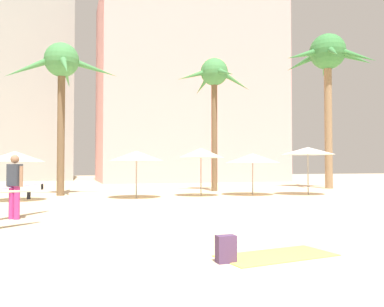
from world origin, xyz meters
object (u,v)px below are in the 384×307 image
at_px(palm_tree_center, 214,81).
at_px(cafe_umbrella_5, 308,151).
at_px(backpack, 226,249).
at_px(person_far_right, 15,185).
at_px(cafe_umbrella_1, 201,153).
at_px(cafe_umbrella_2, 253,158).
at_px(palm_tree_left, 328,61).
at_px(cafe_umbrella_3, 136,156).
at_px(cafe_umbrella_4, 15,156).
at_px(palm_tree_right, 62,70).
at_px(beach_towel, 277,256).

xyz_separation_m(palm_tree_center, cafe_umbrella_5, (3.51, -4.43, -4.32)).
xyz_separation_m(backpack, person_far_right, (-3.75, 6.49, 0.76)).
height_order(cafe_umbrella_1, cafe_umbrella_2, cafe_umbrella_1).
height_order(palm_tree_left, cafe_umbrella_1, palm_tree_left).
distance_m(cafe_umbrella_3, cafe_umbrella_5, 8.86).
bearing_deg(cafe_umbrella_3, person_far_right, -125.69).
bearing_deg(cafe_umbrella_1, cafe_umbrella_5, -8.15).
distance_m(palm_tree_left, backpack, 23.58).
height_order(palm_tree_center, cafe_umbrella_4, palm_tree_center).
xyz_separation_m(palm_tree_right, cafe_umbrella_1, (6.62, -2.47, -4.24)).
height_order(cafe_umbrella_4, cafe_umbrella_5, cafe_umbrella_5).
distance_m(palm_tree_left, palm_tree_center, 8.46).
bearing_deg(cafe_umbrella_4, backpack, -70.46).
bearing_deg(person_far_right, backpack, 72.10).
bearing_deg(cafe_umbrella_5, palm_tree_left, 44.67).
height_order(beach_towel, backpack, backpack).
distance_m(palm_tree_left, palm_tree_right, 17.12).
bearing_deg(cafe_umbrella_5, beach_towel, -125.58).
relative_size(cafe_umbrella_1, cafe_umbrella_3, 0.93).
relative_size(cafe_umbrella_4, cafe_umbrella_5, 0.90).
bearing_deg(cafe_umbrella_4, person_far_right, -83.23).
bearing_deg(palm_tree_left, cafe_umbrella_3, -163.15).
bearing_deg(cafe_umbrella_5, palm_tree_center, 128.42).
relative_size(palm_tree_center, cafe_umbrella_1, 3.35).
height_order(cafe_umbrella_5, person_far_right, cafe_umbrella_5).
bearing_deg(cafe_umbrella_3, cafe_umbrella_4, -179.05).
distance_m(palm_tree_center, cafe_umbrella_2, 6.05).
relative_size(palm_tree_right, cafe_umbrella_4, 3.17).
height_order(palm_tree_center, person_far_right, palm_tree_center).
xyz_separation_m(cafe_umbrella_2, cafe_umbrella_3, (-6.01, -0.12, 0.07)).
bearing_deg(cafe_umbrella_2, palm_tree_left, 27.83).
bearing_deg(palm_tree_right, cafe_umbrella_1, -20.48).
xyz_separation_m(cafe_umbrella_2, cafe_umbrella_4, (-11.21, -0.21, 0.00)).
bearing_deg(palm_tree_right, beach_towel, -76.62).
xyz_separation_m(cafe_umbrella_3, person_far_right, (-4.47, -6.22, -1.00)).
bearing_deg(palm_tree_right, palm_tree_left, 4.69).
bearing_deg(cafe_umbrella_1, person_far_right, -140.07).
distance_m(palm_tree_right, cafe_umbrella_2, 10.72).
bearing_deg(person_far_right, palm_tree_center, 177.92).
xyz_separation_m(palm_tree_center, cafe_umbrella_2, (0.69, -3.74, -4.70)).
relative_size(cafe_umbrella_1, cafe_umbrella_2, 0.86).
xyz_separation_m(palm_tree_center, backpack, (-6.04, -16.58, -6.39)).
bearing_deg(beach_towel, cafe_umbrella_4, 113.65).
bearing_deg(cafe_umbrella_2, cafe_umbrella_1, 177.60).
bearing_deg(palm_tree_center, cafe_umbrella_4, -159.40).
bearing_deg(cafe_umbrella_3, palm_tree_left, 16.85).
xyz_separation_m(beach_towel, backpack, (-0.98, -0.17, 0.19)).
bearing_deg(cafe_umbrella_3, palm_tree_center, 36.01).
height_order(palm_tree_left, backpack, palm_tree_left).
bearing_deg(cafe_umbrella_2, beach_towel, -114.43).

